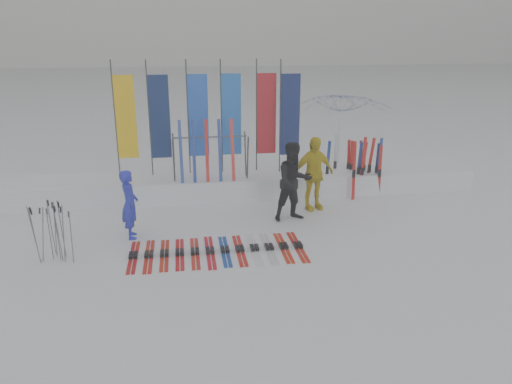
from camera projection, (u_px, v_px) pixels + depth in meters
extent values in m
plane|color=white|center=(258.00, 263.00, 10.22)|extent=(120.00, 120.00, 0.00)
cube|color=white|center=(234.00, 184.00, 14.45)|extent=(14.00, 1.60, 0.60)
imported|color=#2029BD|center=(130.00, 204.00, 11.24)|extent=(0.46, 0.63, 1.59)
imported|color=black|center=(294.00, 182.00, 12.27)|extent=(1.09, 0.93, 1.97)
imported|color=gold|center=(313.00, 174.00, 13.02)|extent=(1.22, 0.74, 1.95)
imported|color=white|center=(341.00, 136.00, 15.64)|extent=(3.50, 3.55, 2.78)
cube|color=#AD110D|center=(133.00, 256.00, 10.44)|extent=(0.17, 1.60, 0.07)
cube|color=#B1150E|center=(149.00, 255.00, 10.49)|extent=(0.17, 1.65, 0.07)
cube|color=red|center=(164.00, 254.00, 10.53)|extent=(0.17, 1.58, 0.07)
cube|color=#B40E0F|center=(180.00, 253.00, 10.58)|extent=(0.17, 1.58, 0.07)
cube|color=red|center=(195.00, 252.00, 10.62)|extent=(0.17, 1.60, 0.07)
cube|color=#B70E1A|center=(210.00, 251.00, 10.67)|extent=(0.17, 1.69, 0.07)
cube|color=#163998|center=(225.00, 250.00, 10.72)|extent=(0.17, 1.58, 0.07)
cube|color=red|center=(240.00, 249.00, 10.76)|extent=(0.17, 1.61, 0.07)
cube|color=silver|center=(254.00, 248.00, 10.81)|extent=(0.17, 1.68, 0.07)
cube|color=silver|center=(269.00, 247.00, 10.85)|extent=(0.17, 1.67, 0.07)
cube|color=red|center=(283.00, 246.00, 10.90)|extent=(0.17, 1.60, 0.07)
cube|color=red|center=(298.00, 246.00, 10.94)|extent=(0.17, 1.64, 0.07)
cylinder|color=#595B60|center=(43.00, 234.00, 10.10)|extent=(0.16, 0.04, 1.18)
cylinder|color=#595B60|center=(57.00, 234.00, 10.15)|extent=(0.02, 0.09, 1.17)
cylinder|color=#595B60|center=(34.00, 234.00, 10.11)|extent=(0.16, 0.10, 1.19)
cylinder|color=#595B60|center=(71.00, 238.00, 9.97)|extent=(0.07, 0.12, 1.16)
cylinder|color=#595B60|center=(58.00, 233.00, 10.16)|extent=(0.12, 0.15, 1.20)
cylinder|color=#595B60|center=(50.00, 234.00, 10.15)|extent=(0.03, 0.10, 1.15)
cylinder|color=#595B60|center=(35.00, 236.00, 9.98)|extent=(0.09, 0.05, 1.21)
cylinder|color=#595B60|center=(51.00, 227.00, 10.41)|extent=(0.04, 0.11, 1.24)
cylinder|color=#595B60|center=(62.00, 229.00, 10.28)|extent=(0.07, 0.05, 1.25)
cylinder|color=#595B60|center=(64.00, 234.00, 10.13)|extent=(0.06, 0.14, 1.19)
cylinder|color=#595B60|center=(55.00, 229.00, 10.33)|extent=(0.07, 0.05, 1.22)
cylinder|color=#383A3F|center=(115.00, 119.00, 13.74)|extent=(0.04, 0.04, 3.20)
cube|color=yellow|center=(126.00, 117.00, 13.76)|extent=(0.55, 0.03, 2.30)
cylinder|color=#383A3F|center=(149.00, 119.00, 13.76)|extent=(0.04, 0.04, 3.20)
cube|color=#0B1E52|center=(160.00, 117.00, 13.79)|extent=(0.55, 0.03, 2.30)
cylinder|color=#383A3F|center=(188.00, 118.00, 13.97)|extent=(0.04, 0.04, 3.20)
cube|color=blue|center=(198.00, 116.00, 14.00)|extent=(0.55, 0.03, 2.30)
cylinder|color=#383A3F|center=(221.00, 117.00, 14.15)|extent=(0.04, 0.04, 3.20)
cube|color=blue|center=(232.00, 115.00, 14.17)|extent=(0.55, 0.03, 2.30)
cylinder|color=#383A3F|center=(257.00, 116.00, 14.28)|extent=(0.04, 0.04, 3.20)
cube|color=red|center=(266.00, 114.00, 14.31)|extent=(0.55, 0.03, 2.30)
cylinder|color=#383A3F|center=(280.00, 117.00, 14.12)|extent=(0.04, 0.04, 3.20)
cube|color=#0C1955|center=(290.00, 115.00, 14.14)|extent=(0.55, 0.03, 2.30)
cylinder|color=#383A3F|center=(174.00, 160.00, 13.32)|extent=(0.04, 0.30, 1.23)
cylinder|color=#383A3F|center=(174.00, 156.00, 13.79)|extent=(0.04, 0.30, 1.23)
cylinder|color=#383A3F|center=(248.00, 158.00, 13.60)|extent=(0.04, 0.30, 1.23)
cylinder|color=#383A3F|center=(245.00, 154.00, 14.08)|extent=(0.04, 0.30, 1.23)
cylinder|color=#383A3F|center=(210.00, 137.00, 13.53)|extent=(2.00, 0.04, 0.04)
cube|color=navy|center=(359.00, 168.00, 14.29)|extent=(0.09, 0.02, 1.54)
cube|color=red|center=(361.00, 165.00, 14.71)|extent=(0.09, 0.03, 1.49)
cube|color=navy|center=(327.00, 168.00, 14.31)|extent=(0.09, 0.05, 1.57)
cube|color=red|center=(380.00, 171.00, 14.14)|extent=(0.09, 0.04, 1.49)
cube|color=red|center=(362.00, 169.00, 14.18)|extent=(0.09, 0.03, 1.57)
cube|color=silver|center=(335.00, 162.00, 14.76)|extent=(0.09, 0.04, 1.66)
cube|color=red|center=(363.00, 165.00, 14.49)|extent=(0.09, 0.03, 1.64)
cube|color=red|center=(370.00, 166.00, 14.36)|extent=(0.09, 0.03, 1.65)
cube|color=red|center=(348.00, 164.00, 14.87)|extent=(0.09, 0.04, 1.49)
cube|color=red|center=(351.00, 165.00, 14.77)|extent=(0.09, 0.03, 1.47)
cube|color=navy|center=(377.00, 168.00, 14.42)|extent=(0.09, 0.03, 1.48)
cube|color=red|center=(354.00, 171.00, 13.83)|extent=(0.09, 0.04, 1.65)
cube|color=silver|center=(364.00, 166.00, 14.69)|extent=(0.09, 0.03, 1.45)
cube|color=navy|center=(379.00, 166.00, 14.31)|extent=(0.09, 0.04, 1.64)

